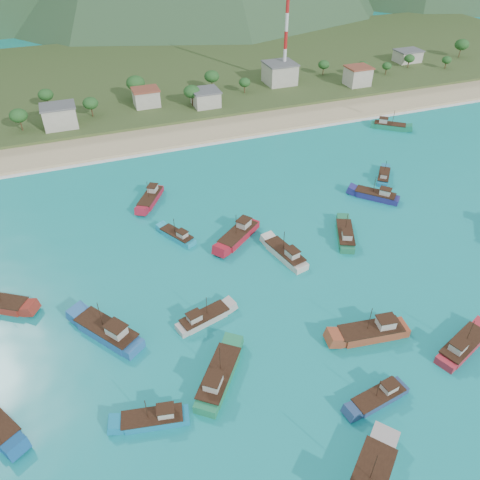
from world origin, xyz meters
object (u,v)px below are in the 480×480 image
object	(u,v)px
radio_tower	(286,31)
boat_15	(219,378)
boat_5	(108,332)
boat_7	(379,397)
boat_0	(372,332)
boat_8	(154,419)
boat_20	(462,347)
boat_10	(389,126)
boat_13	(376,196)
boat_21	(345,236)
boat_16	(177,236)
boat_9	(151,198)
boat_26	(204,319)
boat_14	(383,177)
boat_2	(286,255)
boat_22	(238,235)

from	to	relation	value
radio_tower	boat_15	size ratio (longest dim) A/B	3.04
boat_5	boat_7	xyz separation A→B (m)	(35.95, -26.63, -0.41)
boat_0	boat_5	bearing A→B (deg)	77.55
boat_0	boat_8	size ratio (longest dim) A/B	1.24
boat_0	boat_20	distance (m)	14.51
boat_10	boat_13	distance (m)	43.90
boat_8	boat_21	bearing A→B (deg)	-48.12
boat_10	boat_16	size ratio (longest dim) A/B	1.14
boat_7	boat_13	xyz separation A→B (m)	(31.62, 48.58, 0.14)
boat_15	boat_13	bearing A→B (deg)	73.01
boat_9	boat_26	size ratio (longest dim) A/B	1.04
boat_7	boat_16	distance (m)	52.78
boat_9	boat_13	bearing A→B (deg)	-167.04
boat_14	boat_16	xyz separation A→B (m)	(-57.04, -6.54, 0.01)
boat_0	boat_2	size ratio (longest dim) A/B	1.10
boat_5	boat_15	xyz separation A→B (m)	(14.65, -15.20, -0.09)
boat_5	boat_8	world-z (taller)	boat_5
boat_8	boat_14	xyz separation A→B (m)	(71.06, 48.02, -0.09)
boat_14	boat_15	xyz separation A→B (m)	(-60.27, -44.69, 0.37)
radio_tower	boat_10	size ratio (longest dim) A/B	3.48
boat_21	boat_26	bearing A→B (deg)	-135.50
radio_tower	boat_9	world-z (taller)	radio_tower
boat_2	boat_8	size ratio (longest dim) A/B	1.13
boat_16	radio_tower	bearing A→B (deg)	23.22
boat_22	boat_7	bearing A→B (deg)	150.05
radio_tower	boat_5	xyz separation A→B (m)	(-80.30, -103.96, -18.72)
boat_7	boat_22	size ratio (longest dim) A/B	0.82
boat_5	boat_26	size ratio (longest dim) A/B	1.26
boat_14	boat_2	bearing A→B (deg)	-112.27
boat_0	boat_15	distance (m)	27.23
boat_22	boat_26	size ratio (longest dim) A/B	1.14
boat_7	boat_0	bearing A→B (deg)	-36.69
boat_2	boat_8	distance (m)	43.04
radio_tower	boat_26	world-z (taller)	radio_tower
boat_2	boat_22	distance (m)	11.74
boat_8	boat_22	size ratio (longest dim) A/B	0.86
boat_8	boat_26	xyz separation A→B (m)	(12.28, 16.16, 0.01)
radio_tower	boat_21	bearing A→B (deg)	-106.80
boat_2	boat_8	world-z (taller)	boat_2
boat_21	boat_22	distance (m)	23.15
boat_16	boat_22	xyz separation A→B (m)	(12.44, -4.60, 0.33)
boat_10	boat_20	world-z (taller)	boat_20
boat_16	boat_21	bearing A→B (deg)	-49.61
boat_14	boat_26	bearing A→B (deg)	-112.53
boat_8	boat_10	size ratio (longest dim) A/B	0.97
boat_2	boat_10	size ratio (longest dim) A/B	1.10
boat_0	boat_13	distance (m)	45.44
boat_10	boat_20	bearing A→B (deg)	11.10
boat_0	boat_26	xyz separation A→B (m)	(-25.74, 13.16, -0.25)
boat_26	boat_10	bearing A→B (deg)	111.32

